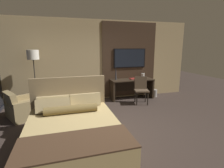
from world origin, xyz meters
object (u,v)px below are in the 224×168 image
(desk_chair, at_px, (141,87))
(armchair_by_window, at_px, (24,108))
(book, at_px, (133,79))
(desk, at_px, (132,85))
(floor_lamp, at_px, (33,60))
(vase_short, at_px, (143,76))
(waste_bin, at_px, (154,93))
(tv, at_px, (130,58))
(bed, at_px, (73,132))
(vase_tall, at_px, (116,73))

(desk_chair, distance_m, armchair_by_window, 3.59)
(armchair_by_window, bearing_deg, book, -105.90)
(desk, relative_size, book, 6.27)
(floor_lamp, bearing_deg, vase_short, 3.46)
(book, xyz_separation_m, waste_bin, (0.87, -0.08, -0.60))
(tv, distance_m, desk_chair, 1.26)
(waste_bin, bearing_deg, armchair_by_window, -170.40)
(desk_chair, relative_size, waste_bin, 3.21)
(tv, distance_m, armchair_by_window, 3.84)
(desk, bearing_deg, waste_bin, -4.59)
(desk, xyz_separation_m, armchair_by_window, (-3.49, -0.82, -0.24))
(bed, height_order, book, bed)
(vase_tall, height_order, vase_short, vase_tall)
(desk_chair, relative_size, vase_short, 4.99)
(waste_bin, bearing_deg, tv, 161.59)
(vase_tall, xyz_separation_m, waste_bin, (1.50, -0.15, -0.82))
(bed, bearing_deg, desk_chair, 41.17)
(bed, distance_m, armchair_by_window, 2.23)
(tv, height_order, vase_short, tv)
(floor_lamp, distance_m, waste_bin, 4.37)
(tv, xyz_separation_m, armchair_by_window, (-3.49, -1.05, -1.22))
(armchair_by_window, bearing_deg, floor_lamp, -49.50)
(floor_lamp, relative_size, book, 7.19)
(armchair_by_window, xyz_separation_m, book, (3.53, 0.83, 0.49))
(armchair_by_window, relative_size, floor_lamp, 0.63)
(floor_lamp, bearing_deg, bed, -70.60)
(tv, relative_size, floor_lamp, 0.69)
(floor_lamp, bearing_deg, book, 2.57)
(book, bearing_deg, desk_chair, -85.96)
(tv, xyz_separation_m, waste_bin, (0.91, -0.30, -1.33))
(book, bearing_deg, waste_bin, -5.29)
(tv, bearing_deg, desk, -90.00)
(desk, relative_size, vase_tall, 3.33)
(tv, bearing_deg, desk_chair, -84.03)
(vase_tall, xyz_separation_m, book, (0.63, -0.06, -0.22))
(floor_lamp, relative_size, waste_bin, 6.40)
(desk, distance_m, waste_bin, 0.98)
(vase_tall, bearing_deg, desk_chair, -45.31)
(bed, xyz_separation_m, vase_short, (2.81, 2.81, 0.49))
(vase_tall, height_order, book, vase_tall)
(armchair_by_window, distance_m, book, 3.66)
(vase_short, xyz_separation_m, waste_bin, (0.43, -0.16, -0.67))
(vase_short, distance_m, book, 0.45)
(floor_lamp, bearing_deg, tv, 6.54)
(desk_chair, height_order, vase_short, vase_short)
(floor_lamp, height_order, vase_short, floor_lamp)
(book, bearing_deg, vase_short, 10.07)
(vase_tall, bearing_deg, vase_short, 0.70)
(bed, height_order, tv, tv)
(desk, height_order, floor_lamp, floor_lamp)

